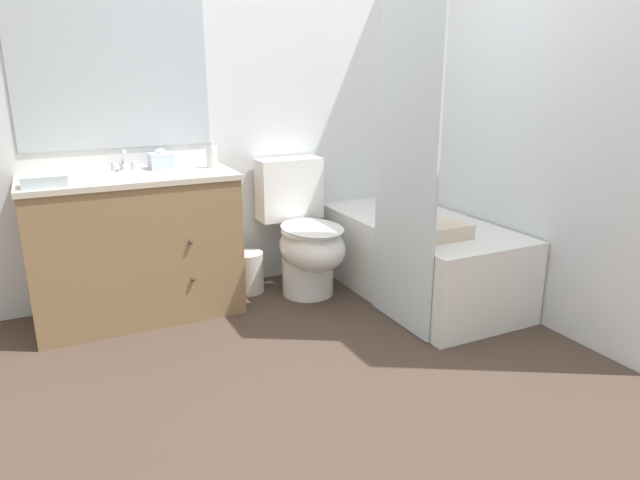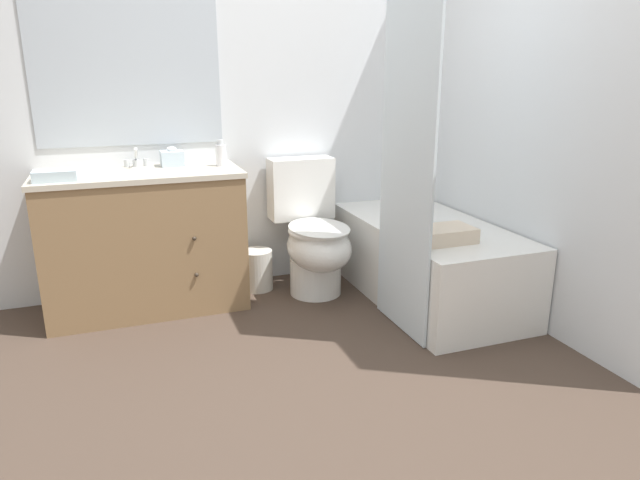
% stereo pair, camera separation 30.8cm
% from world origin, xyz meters
% --- Properties ---
extents(ground_plane, '(14.00, 14.00, 0.00)m').
position_xyz_m(ground_plane, '(0.00, 0.00, 0.00)').
color(ground_plane, '#47382D').
extents(wall_back, '(8.00, 0.06, 2.50)m').
position_xyz_m(wall_back, '(-0.01, 1.56, 1.25)').
color(wall_back, silver).
rests_on(wall_back, ground_plane).
extents(wall_right, '(0.05, 2.53, 2.50)m').
position_xyz_m(wall_right, '(1.31, 0.77, 1.25)').
color(wall_right, silver).
rests_on(wall_right, ground_plane).
extents(vanity_cabinet, '(1.14, 0.55, 0.83)m').
position_xyz_m(vanity_cabinet, '(-0.72, 1.28, 0.42)').
color(vanity_cabinet, olive).
rests_on(vanity_cabinet, ground_plane).
extents(sink_faucet, '(0.14, 0.12, 0.12)m').
position_xyz_m(sink_faucet, '(-0.72, 1.46, 0.86)').
color(sink_faucet, silver).
rests_on(sink_faucet, vanity_cabinet).
extents(toilet, '(0.42, 0.69, 0.83)m').
position_xyz_m(toilet, '(0.30, 1.18, 0.37)').
color(toilet, white).
rests_on(toilet, ground_plane).
extents(bathtub, '(0.70, 1.40, 0.48)m').
position_xyz_m(bathtub, '(0.93, 0.84, 0.24)').
color(bathtub, white).
rests_on(bathtub, ground_plane).
extents(shower_curtain, '(0.01, 0.55, 1.89)m').
position_xyz_m(shower_curtain, '(0.57, 0.50, 0.95)').
color(shower_curtain, silver).
rests_on(shower_curtain, ground_plane).
extents(wastebasket, '(0.20, 0.20, 0.26)m').
position_xyz_m(wastebasket, '(-0.03, 1.34, 0.13)').
color(wastebasket, silver).
rests_on(wastebasket, ground_plane).
extents(tissue_box, '(0.13, 0.13, 0.11)m').
position_xyz_m(tissue_box, '(-0.51, 1.42, 0.87)').
color(tissue_box, silver).
rests_on(tissue_box, vanity_cabinet).
extents(soap_dispenser, '(0.06, 0.06, 0.15)m').
position_xyz_m(soap_dispenser, '(-0.24, 1.31, 0.90)').
color(soap_dispenser, silver).
rests_on(soap_dispenser, vanity_cabinet).
extents(hand_towel_folded, '(0.21, 0.13, 0.06)m').
position_xyz_m(hand_towel_folded, '(-1.14, 1.13, 0.86)').
color(hand_towel_folded, silver).
rests_on(hand_towel_folded, vanity_cabinet).
extents(bath_towel_folded, '(0.31, 0.21, 0.08)m').
position_xyz_m(bath_towel_folded, '(0.80, 0.47, 0.52)').
color(bath_towel_folded, beige).
rests_on(bath_towel_folded, bathtub).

